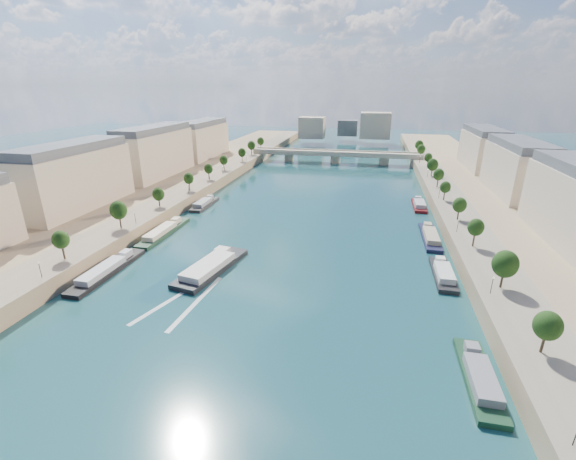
% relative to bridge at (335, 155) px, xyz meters
% --- Properties ---
extents(ground, '(700.00, 700.00, 0.00)m').
position_rel_bridge_xyz_m(ground, '(0.00, -121.74, -5.08)').
color(ground, '#0E363D').
rests_on(ground, ground).
extents(quay_left, '(44.00, 520.00, 5.00)m').
position_rel_bridge_xyz_m(quay_left, '(-72.00, -121.74, -2.58)').
color(quay_left, '#9E8460').
rests_on(quay_left, ground).
extents(quay_right, '(44.00, 520.00, 5.00)m').
position_rel_bridge_xyz_m(quay_right, '(72.00, -121.74, -2.58)').
color(quay_right, '#9E8460').
rests_on(quay_right, ground).
extents(pave_left, '(14.00, 520.00, 0.10)m').
position_rel_bridge_xyz_m(pave_left, '(-57.00, -121.74, -0.03)').
color(pave_left, gray).
rests_on(pave_left, quay_left).
extents(pave_right, '(14.00, 520.00, 0.10)m').
position_rel_bridge_xyz_m(pave_right, '(57.00, -121.74, -0.03)').
color(pave_right, gray).
rests_on(pave_right, quay_right).
extents(trees_left, '(4.80, 268.80, 8.26)m').
position_rel_bridge_xyz_m(trees_left, '(-55.00, -119.74, 5.39)').
color(trees_left, '#382B1E').
rests_on(trees_left, ground).
extents(trees_right, '(4.80, 268.80, 8.26)m').
position_rel_bridge_xyz_m(trees_right, '(55.00, -111.74, 5.39)').
color(trees_right, '#382B1E').
rests_on(trees_right, ground).
extents(lamps_left, '(0.36, 200.36, 4.28)m').
position_rel_bridge_xyz_m(lamps_left, '(-52.50, -131.74, 2.70)').
color(lamps_left, black).
rests_on(lamps_left, ground).
extents(lamps_right, '(0.36, 200.36, 4.28)m').
position_rel_bridge_xyz_m(lamps_right, '(52.50, -116.74, 2.70)').
color(lamps_right, black).
rests_on(lamps_right, ground).
extents(buildings_left, '(16.00, 226.00, 23.20)m').
position_rel_bridge_xyz_m(buildings_left, '(-85.00, -109.74, 11.37)').
color(buildings_left, '#BEAB92').
rests_on(buildings_left, ground).
extents(buildings_right, '(16.00, 226.00, 23.20)m').
position_rel_bridge_xyz_m(buildings_right, '(85.00, -109.74, 11.37)').
color(buildings_right, '#BEAB92').
rests_on(buildings_right, ground).
extents(skyline, '(79.00, 42.00, 22.00)m').
position_rel_bridge_xyz_m(skyline, '(3.19, 97.78, 9.57)').
color(skyline, '#BEAB92').
rests_on(skyline, ground).
extents(bridge, '(112.00, 12.00, 8.15)m').
position_rel_bridge_xyz_m(bridge, '(0.00, 0.00, 0.00)').
color(bridge, '#C1B79E').
rests_on(bridge, ground).
extents(tour_barge, '(13.05, 28.89, 3.79)m').
position_rel_bridge_xyz_m(tour_barge, '(-17.93, -169.87, -4.03)').
color(tour_barge, black).
rests_on(tour_barge, ground).
extents(wake, '(12.40, 26.02, 0.04)m').
position_rel_bridge_xyz_m(wake, '(-17.93, -186.47, -5.06)').
color(wake, silver).
rests_on(wake, ground).
extents(moored_barges_left, '(5.00, 155.21, 3.60)m').
position_rel_bridge_xyz_m(moored_barges_left, '(-45.50, -169.79, -4.24)').
color(moored_barges_left, '#181E35').
rests_on(moored_barges_left, ground).
extents(moored_barges_right, '(5.00, 127.34, 3.60)m').
position_rel_bridge_xyz_m(moored_barges_right, '(45.50, -146.59, -4.24)').
color(moored_barges_right, '#193F26').
rests_on(moored_barges_right, ground).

